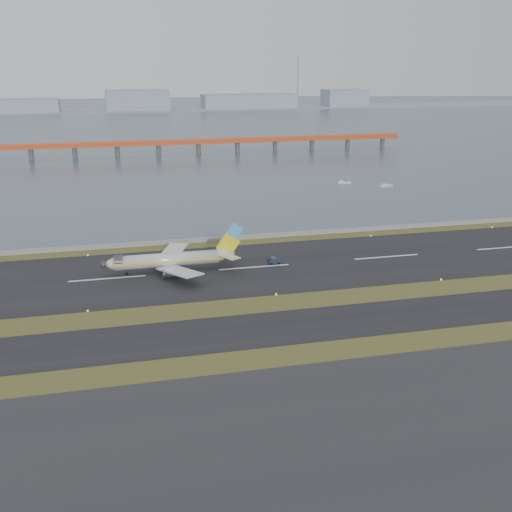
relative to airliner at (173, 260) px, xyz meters
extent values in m
plane|color=#3E4E1C|center=(22.37, -31.85, -3.46)|extent=(1000.00, 1000.00, 0.00)
cube|color=#29292B|center=(22.37, -86.85, -3.41)|extent=(1000.00, 50.00, 0.10)
cube|color=black|center=(22.37, -43.85, -3.41)|extent=(1000.00, 18.00, 0.10)
cube|color=black|center=(22.37, -1.85, -3.41)|extent=(1000.00, 45.00, 0.10)
cube|color=gray|center=(22.37, 28.15, -2.96)|extent=(1000.00, 2.50, 1.00)
cube|color=#445261|center=(22.37, 428.15, -3.46)|extent=(1400.00, 800.00, 1.30)
cube|color=#BE4920|center=(42.37, 218.15, 4.04)|extent=(260.00, 5.00, 1.60)
cube|color=#BE4920|center=(42.37, 218.15, 5.54)|extent=(260.00, 0.40, 1.40)
cylinder|color=#4C4C51|center=(-53.63, 218.15, -0.46)|extent=(2.80, 2.80, 7.00)
cylinder|color=#4C4C51|center=(42.37, 218.15, -0.46)|extent=(2.80, 2.80, 7.00)
cylinder|color=#4C4C51|center=(138.37, 218.15, -0.46)|extent=(2.80, 2.80, 7.00)
cube|color=#8F99A9|center=(22.37, 588.15, -3.46)|extent=(1400.00, 80.00, 1.00)
cube|color=#8F99A9|center=(-97.63, 588.15, 3.54)|extent=(90.00, 35.00, 14.00)
cube|color=#8F99A9|center=(32.37, 588.15, 7.54)|extent=(70.00, 35.00, 22.00)
cube|color=#8F99A9|center=(162.37, 588.15, 4.54)|extent=(110.00, 35.00, 16.00)
cube|color=#8F99A9|center=(282.37, 588.15, 6.54)|extent=(50.00, 35.00, 20.00)
cylinder|color=#8F99A9|center=(222.37, 588.15, 26.54)|extent=(1.80, 1.80, 60.00)
cylinder|color=silver|center=(-1.50, 0.00, 0.04)|extent=(28.00, 3.80, 3.80)
cone|color=silver|center=(-17.10, 0.00, 0.04)|extent=(3.20, 3.80, 3.80)
cone|color=silver|center=(14.70, 0.00, 0.34)|extent=(5.00, 3.80, 3.80)
cube|color=yellow|center=(-1.50, -1.92, 0.04)|extent=(31.00, 0.06, 0.45)
cube|color=yellow|center=(-1.50, 1.92, 0.04)|extent=(31.00, 0.06, 0.45)
cube|color=silver|center=(0.70, -8.50, -0.66)|extent=(11.31, 15.89, 1.66)
cube|color=silver|center=(0.70, 8.50, -0.66)|extent=(11.31, 15.89, 1.66)
cylinder|color=#39383E|center=(-1.00, -6.00, -1.86)|extent=(4.20, 2.10, 2.10)
cylinder|color=#39383E|center=(-1.00, 6.00, -1.86)|extent=(4.20, 2.10, 2.10)
cube|color=yellow|center=(15.50, 0.00, 3.24)|extent=(6.80, 0.35, 6.85)
cube|color=#51ABE7|center=(17.40, 0.00, 6.94)|extent=(4.85, 0.37, 4.90)
cube|color=silver|center=(15.00, -3.80, 0.84)|extent=(5.64, 6.80, 0.22)
cube|color=silver|center=(15.00, 3.80, 0.84)|extent=(5.64, 6.80, 0.22)
cylinder|color=black|center=(-12.50, 0.00, -3.01)|extent=(0.80, 0.28, 0.80)
cylinder|color=black|center=(0.00, -2.80, -2.91)|extent=(1.00, 0.38, 1.00)
cylinder|color=black|center=(0.00, 2.80, -2.91)|extent=(1.00, 0.38, 1.00)
cube|color=#15233A|center=(28.63, -0.13, -2.57)|extent=(3.21, 1.89, 1.18)
cube|color=#39383E|center=(28.24, -0.15, -1.79)|extent=(1.43, 1.53, 0.69)
cylinder|color=black|center=(27.58, -0.96, -3.11)|extent=(0.70, 0.32, 0.69)
cylinder|color=black|center=(27.52, 0.61, -3.11)|extent=(0.70, 0.32, 0.69)
cylinder|color=black|center=(29.74, -0.87, -3.11)|extent=(0.70, 0.32, 0.69)
cylinder|color=black|center=(29.68, 0.70, -3.11)|extent=(0.70, 0.32, 0.69)
cube|color=silver|center=(108.88, 98.01, -3.08)|extent=(6.94, 4.27, 0.85)
cube|color=silver|center=(107.55, 97.52, -2.32)|extent=(2.30, 2.08, 0.85)
cube|color=silver|center=(93.21, 110.14, -3.09)|extent=(6.41, 2.04, 0.82)
cube|color=silver|center=(91.84, 110.13, -2.36)|extent=(1.83, 1.47, 0.82)
camera|label=1|loc=(-18.42, -166.59, 52.17)|focal=45.00mm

